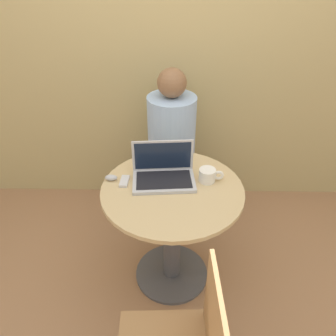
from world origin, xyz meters
TOP-DOWN VIEW (x-y plane):
  - ground_plane at (0.00, 0.00)m, footprint 12.00×12.00m
  - back_wall at (0.00, 0.94)m, footprint 7.00×0.05m
  - round_table at (0.00, 0.00)m, footprint 0.80×0.80m
  - laptop at (-0.05, 0.08)m, footprint 0.37×0.25m
  - cell_phone at (-0.27, 0.05)m, footprint 0.05×0.10m
  - computer_mouse at (-0.35, 0.07)m, footprint 0.07×0.04m
  - coffee_cup at (0.20, 0.07)m, footprint 0.14×0.09m
  - person_seated at (-0.01, 0.71)m, footprint 0.36×0.54m

SIDE VIEW (x-z plane):
  - ground_plane at x=0.00m, z-range 0.00..0.00m
  - person_seated at x=-0.01m, z-range -0.10..1.10m
  - round_table at x=0.00m, z-range 0.14..0.87m
  - cell_phone at x=-0.27m, z-range 0.74..0.75m
  - computer_mouse at x=-0.35m, z-range 0.74..0.77m
  - coffee_cup at x=0.20m, z-range 0.74..0.81m
  - laptop at x=-0.05m, z-range 0.67..0.89m
  - back_wall at x=0.00m, z-range 0.00..2.60m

